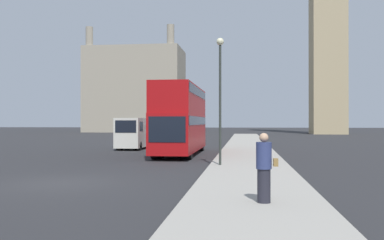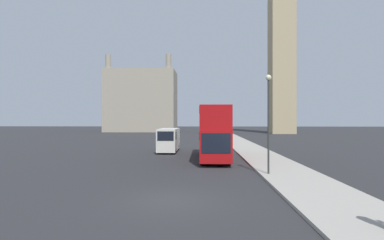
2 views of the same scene
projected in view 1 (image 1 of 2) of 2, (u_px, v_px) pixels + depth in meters
ground_plane at (60, 183)px, 15.60m from camera, size 300.00×300.00×0.00m
sidewalk_strip at (251, 185)px, 14.76m from camera, size 3.86×120.00×0.15m
building_block_distant at (136, 90)px, 94.51m from camera, size 20.50×12.71×22.30m
red_double_decker_bus at (181, 117)px, 29.21m from camera, size 2.45×10.61×4.63m
white_van at (135, 132)px, 35.49m from camera, size 1.97×5.90×2.54m
pedestrian at (264, 168)px, 11.07m from camera, size 0.56×0.40×1.81m
street_lamp at (220, 82)px, 20.76m from camera, size 0.36×0.36×6.18m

